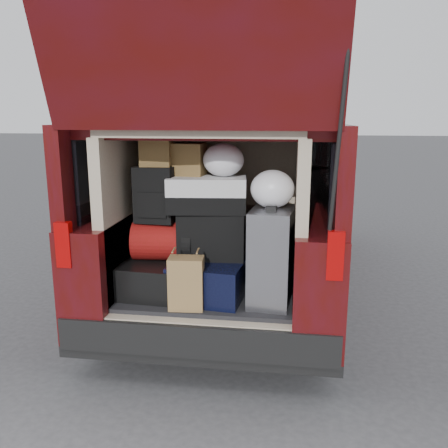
{
  "coord_description": "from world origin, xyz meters",
  "views": [
    {
      "loc": [
        0.58,
        -3.11,
        1.85
      ],
      "look_at": [
        0.11,
        0.2,
        1.07
      ],
      "focal_mm": 38.0,
      "sensor_mm": 36.0,
      "label": 1
    }
  ],
  "objects": [
    {
      "name": "backpack",
      "position": [
        -0.38,
        0.15,
        1.28
      ],
      "size": [
        0.29,
        0.19,
        0.4
      ],
      "primitive_type": "cube",
      "rotation": [
        0.0,
        0.0,
        -0.06
      ],
      "color": "black",
      "rests_on": "red_duffel"
    },
    {
      "name": "black_soft_case",
      "position": [
        0.02,
        0.19,
        0.99
      ],
      "size": [
        0.49,
        0.31,
        0.34
      ],
      "primitive_type": "cube",
      "rotation": [
        0.0,
        0.0,
        0.05
      ],
      "color": "black",
      "rests_on": "navy_hardshell"
    },
    {
      "name": "plastic_bag_right",
      "position": [
        0.46,
        0.09,
        1.35
      ],
      "size": [
        0.34,
        0.33,
        0.26
      ],
      "primitive_type": "ellipsoid",
      "rotation": [
        0.0,
        0.0,
        0.17
      ],
      "color": "white",
      "rests_on": "silver_roller"
    },
    {
      "name": "load_floor",
      "position": [
        0.0,
        0.28,
        0.28
      ],
      "size": [
        1.24,
        1.05,
        0.55
      ],
      "primitive_type": "cube",
      "color": "black",
      "rests_on": "ground"
    },
    {
      "name": "grocery_sack_upper",
      "position": [
        -0.16,
        0.26,
        1.53
      ],
      "size": [
        0.25,
        0.21,
        0.23
      ],
      "primitive_type": "cube",
      "rotation": [
        0.0,
        0.0,
        -0.08
      ],
      "color": "brown",
      "rests_on": "twotone_duffel"
    },
    {
      "name": "grocery_sack_lower",
      "position": [
        -0.38,
        0.2,
        1.58
      ],
      "size": [
        0.23,
        0.19,
        0.2
      ],
      "primitive_type": "cube",
      "rotation": [
        0.0,
        0.0,
        0.07
      ],
      "color": "brown",
      "rests_on": "backpack"
    },
    {
      "name": "twotone_duffel",
      "position": [
        -0.01,
        0.17,
        1.29
      ],
      "size": [
        0.58,
        0.34,
        0.25
      ],
      "primitive_type": "cube",
      "rotation": [
        0.0,
        0.0,
        0.11
      ],
      "color": "silver",
      "rests_on": "black_soft_case"
    },
    {
      "name": "plastic_bag_center",
      "position": [
        0.11,
        0.22,
        1.53
      ],
      "size": [
        0.32,
        0.3,
        0.23
      ],
      "primitive_type": "ellipsoid",
      "rotation": [
        0.0,
        0.0,
        0.08
      ],
      "color": "white",
      "rests_on": "twotone_duffel"
    },
    {
      "name": "minivan",
      "position": [
        0.0,
        1.86,
        0.91
      ],
      "size": [
        1.9,
        5.35,
        2.77
      ],
      "color": "black",
      "rests_on": "ground"
    },
    {
      "name": "silver_roller",
      "position": [
        0.47,
        0.05,
        0.88
      ],
      "size": [
        0.32,
        0.47,
        0.67
      ],
      "primitive_type": "cube",
      "rotation": [
        0.0,
        0.0,
        -0.09
      ],
      "color": "silver",
      "rests_on": "load_floor"
    },
    {
      "name": "black_hardshell",
      "position": [
        -0.39,
        0.15,
        0.67
      ],
      "size": [
        0.48,
        0.63,
        0.24
      ],
      "primitive_type": "cube",
      "rotation": [
        0.0,
        0.0,
        -0.07
      ],
      "color": "black",
      "rests_on": "load_floor"
    },
    {
      "name": "kraft_bag",
      "position": [
        -0.1,
        -0.16,
        0.73
      ],
      "size": [
        0.24,
        0.17,
        0.36
      ],
      "primitive_type": "cube",
      "rotation": [
        0.0,
        0.0,
        0.08
      ],
      "color": "olive",
      "rests_on": "load_floor"
    },
    {
      "name": "navy_hardshell",
      "position": [
        0.03,
        0.13,
        0.68
      ],
      "size": [
        0.56,
        0.66,
        0.27
      ],
      "primitive_type": "cube",
      "rotation": [
        0.0,
        0.0,
        -0.11
      ],
      "color": "black",
      "rests_on": "load_floor"
    },
    {
      "name": "ground",
      "position": [
        0.0,
        0.0,
        0.0
      ],
      "size": [
        80.0,
        80.0,
        0.0
      ],
      "primitive_type": "plane",
      "color": "#353537",
      "rests_on": "ground"
    },
    {
      "name": "red_duffel",
      "position": [
        -0.34,
        0.17,
        0.93
      ],
      "size": [
        0.46,
        0.32,
        0.29
      ],
      "primitive_type": "cube",
      "rotation": [
        0.0,
        0.0,
        0.08
      ],
      "color": "maroon",
      "rests_on": "black_hardshell"
    }
  ]
}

